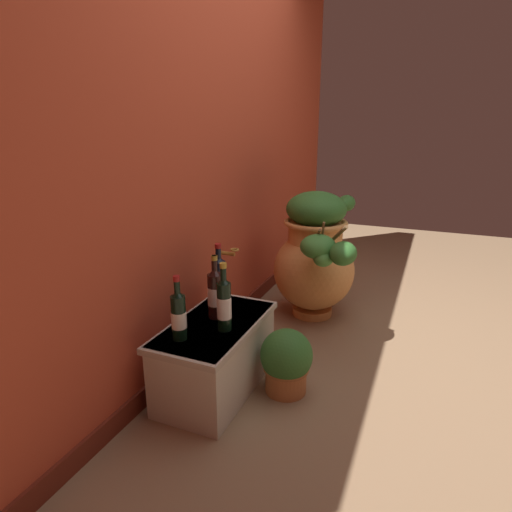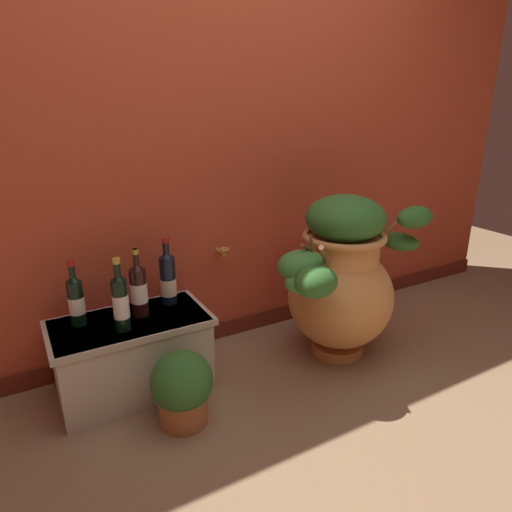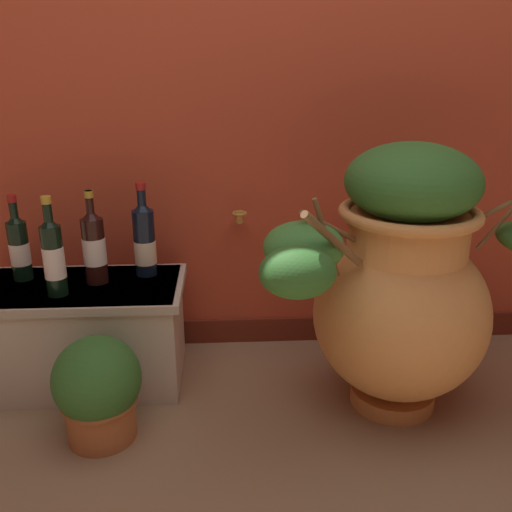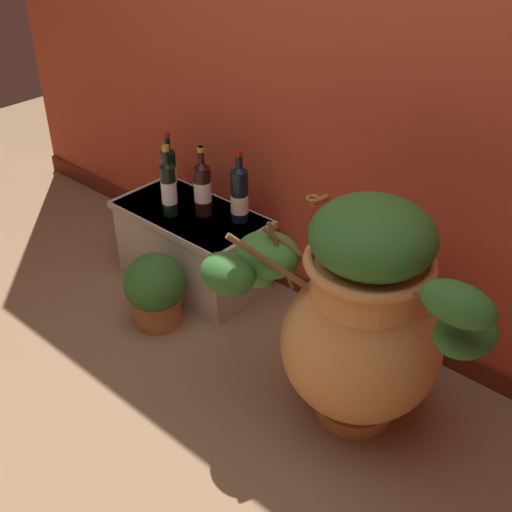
% 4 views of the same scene
% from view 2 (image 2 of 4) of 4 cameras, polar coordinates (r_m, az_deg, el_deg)
% --- Properties ---
extents(ground_plane, '(7.00, 7.00, 0.00)m').
position_cam_2_polar(ground_plane, '(2.02, 11.34, -23.23)').
color(ground_plane, '#896B4C').
extents(back_wall, '(4.40, 0.33, 2.60)m').
position_cam_2_polar(back_wall, '(2.51, -5.41, 17.91)').
color(back_wall, '#B74228').
rests_on(back_wall, ground_plane).
extents(terracotta_urn, '(0.95, 0.64, 0.90)m').
position_cam_2_polar(terracotta_urn, '(2.43, 10.79, -2.87)').
color(terracotta_urn, '#D68E4C').
rests_on(terracotta_urn, ground_plane).
extents(stone_ledge, '(0.73, 0.39, 0.38)m').
position_cam_2_polar(stone_ledge, '(2.27, -15.37, -11.77)').
color(stone_ledge, beige).
rests_on(stone_ledge, ground_plane).
extents(wine_bottle_left, '(0.07, 0.07, 0.31)m').
position_cam_2_polar(wine_bottle_left, '(2.17, -21.90, -5.10)').
color(wine_bottle_left, black).
rests_on(wine_bottle_left, stone_ledge).
extents(wine_bottle_middle, '(0.08, 0.08, 0.34)m').
position_cam_2_polar(wine_bottle_middle, '(2.27, -11.13, -2.67)').
color(wine_bottle_middle, black).
rests_on(wine_bottle_middle, stone_ledge).
extents(wine_bottle_right, '(0.08, 0.08, 0.33)m').
position_cam_2_polar(wine_bottle_right, '(2.17, -14.69, -4.00)').
color(wine_bottle_right, black).
rests_on(wine_bottle_right, stone_ledge).
extents(wine_bottle_back, '(0.07, 0.07, 0.34)m').
position_cam_2_polar(wine_bottle_back, '(2.06, -16.84, -5.47)').
color(wine_bottle_back, black).
rests_on(wine_bottle_back, stone_ledge).
extents(potted_shrub, '(0.27, 0.27, 0.34)m').
position_cam_2_polar(potted_shrub, '(2.04, -9.35, -16.24)').
color(potted_shrub, '#B26638').
rests_on(potted_shrub, ground_plane).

